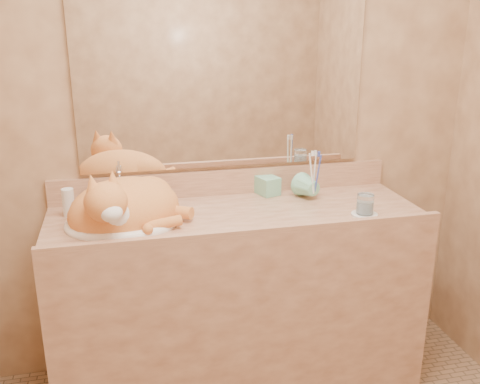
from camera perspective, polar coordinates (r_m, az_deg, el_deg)
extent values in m
cube|color=brown|center=(2.45, -1.76, 8.76)|extent=(2.40, 0.02, 2.50)
cube|color=white|center=(2.42, -1.74, 11.98)|extent=(1.30, 0.02, 0.80)
imported|color=#7BC59F|center=(2.47, 3.67, 1.57)|extent=(0.11, 0.11, 0.19)
imported|color=#7BC59F|center=(2.45, 7.92, 0.19)|extent=(0.14, 0.14, 0.10)
cylinder|color=silver|center=(2.32, 13.12, -2.37)|extent=(0.11, 0.11, 0.01)
cylinder|color=white|center=(2.31, 13.21, -1.27)|extent=(0.07, 0.07, 0.08)
cylinder|color=white|center=(2.35, -17.83, -1.08)|extent=(0.05, 0.05, 0.12)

